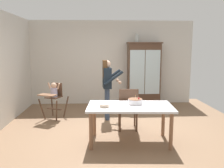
{
  "coord_description": "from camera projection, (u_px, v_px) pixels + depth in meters",
  "views": [
    {
      "loc": [
        -0.33,
        -4.97,
        1.84
      ],
      "look_at": [
        -0.06,
        0.7,
        0.95
      ],
      "focal_mm": 37.2,
      "sensor_mm": 36.0,
      "label": 1
    }
  ],
  "objects": [
    {
      "name": "ground_plane",
      "position": [
        116.0,
        131.0,
        5.21
      ],
      "size": [
        6.24,
        6.24,
        0.0
      ],
      "primitive_type": "plane",
      "color": "brown"
    },
    {
      "name": "wall_back",
      "position": [
        111.0,
        63.0,
        7.59
      ],
      "size": [
        5.32,
        0.06,
        2.7
      ],
      "primitive_type": "cube",
      "color": "beige",
      "rests_on": "ground_plane"
    },
    {
      "name": "china_cabinet",
      "position": [
        144.0,
        74.0,
        7.43
      ],
      "size": [
        1.09,
        0.48,
        2.01
      ],
      "color": "#4C3323",
      "rests_on": "ground_plane"
    },
    {
      "name": "ceramic_vase",
      "position": [
        137.0,
        38.0,
        7.25
      ],
      "size": [
        0.13,
        0.13,
        0.27
      ],
      "color": "#B2B7B2",
      "rests_on": "china_cabinet"
    },
    {
      "name": "high_chair_with_toddler",
      "position": [
        54.0,
        94.0,
        6.01
      ],
      "size": [
        0.75,
        0.82,
        0.95
      ],
      "rotation": [
        0.0,
        0.0,
        -0.41
      ],
      "color": "#4C3323",
      "rests_on": "ground_plane"
    },
    {
      "name": "adult_person",
      "position": [
        107.0,
        82.0,
        5.92
      ],
      "size": [
        0.53,
        0.51,
        1.53
      ],
      "rotation": [
        0.0,
        0.0,
        1.65
      ],
      "color": "#33425B",
      "rests_on": "ground_plane"
    },
    {
      "name": "dining_table",
      "position": [
        130.0,
        110.0,
        4.47
      ],
      "size": [
        1.68,
        0.97,
        0.74
      ],
      "color": "silver",
      "rests_on": "ground_plane"
    },
    {
      "name": "birthday_cake",
      "position": [
        135.0,
        101.0,
        4.56
      ],
      "size": [
        0.28,
        0.28,
        0.19
      ],
      "color": "white",
      "rests_on": "dining_table"
    },
    {
      "name": "serving_bowl",
      "position": [
        104.0,
        106.0,
        4.34
      ],
      "size": [
        0.18,
        0.18,
        0.05
      ],
      "primitive_type": "cylinder",
      "color": "#C6AD93",
      "rests_on": "dining_table"
    },
    {
      "name": "dining_chair_far_side",
      "position": [
        128.0,
        106.0,
        5.13
      ],
      "size": [
        0.45,
        0.45,
        0.96
      ],
      "rotation": [
        0.0,
        0.0,
        3.11
      ],
      "color": "#4C3323",
      "rests_on": "ground_plane"
    }
  ]
}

